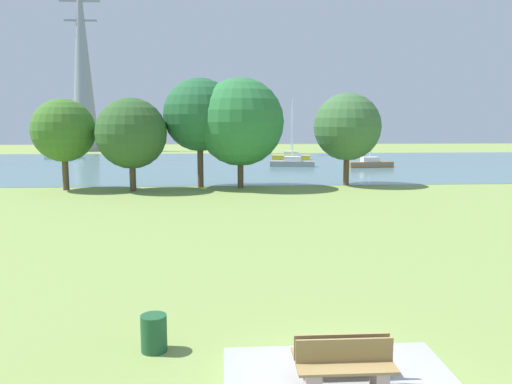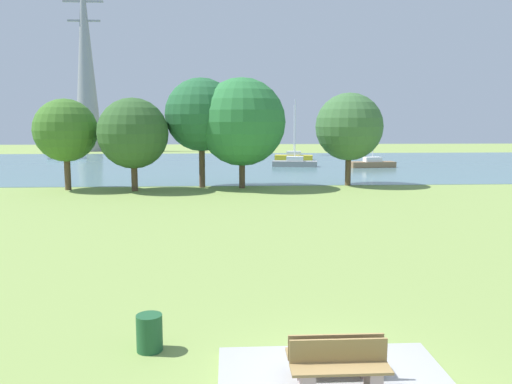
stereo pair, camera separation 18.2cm
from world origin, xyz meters
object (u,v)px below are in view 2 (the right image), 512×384
Objects in this scene: bench_facing_water at (334,357)px; tree_west_far at (133,133)px; sailboat_white at (67,155)px; sailboat_gray at (295,162)px; tree_mid_shore at (242,122)px; electricity_pylon at (86,59)px; litter_bin at (149,333)px; tree_east_far at (201,115)px; sailboat_brown at (372,163)px; bench_facing_inland at (340,371)px; tree_west_near at (349,127)px; sailboat_yellow at (294,156)px; tree_east_near at (65,131)px.

bench_facing_water is 29.00m from tree_west_far.
sailboat_white is (-23.28, 59.92, -0.01)m from bench_facing_water.
tree_mid_shore reaches higher than sailboat_gray.
electricity_pylon is at bearing 116.12° from tree_mid_shore.
electricity_pylon reaches higher than bench_facing_water.
bench_facing_water is 0.06× the size of electricity_pylon.
litter_bin is 0.10× the size of tree_east_far.
tree_east_far is at bearing 90.47° from litter_bin.
sailboat_brown is at bearing 48.49° from tree_mid_shore.
tree_east_far reaches higher than bench_facing_inland.
tree_west_near is at bearing -56.07° from electricity_pylon.
tree_east_far is (-17.38, -15.77, 4.93)m from sailboat_brown.
sailboat_white is 0.85× the size of tree_mid_shore.
sailboat_gray is 1.10× the size of tree_west_far.
bench_facing_inland is 0.26× the size of sailboat_white.
sailboat_gray reaches higher than litter_bin.
bench_facing_water is at bearing -21.87° from litter_bin.
tree_west_far is at bearing -171.70° from tree_west_near.
sailboat_yellow is at bearing 83.49° from bench_facing_water.
electricity_pylon is at bearing 95.60° from sailboat_white.
sailboat_gray is 46.04m from electricity_pylon.
tree_west_far is at bearing -171.18° from tree_mid_shore.
bench_facing_water is 0.26× the size of sailboat_yellow.
sailboat_gray is at bearing 171.01° from sailboat_brown.
tree_east_far is 3.06m from tree_mid_shore.
litter_bin is 0.03× the size of electricity_pylon.
tree_mid_shore reaches higher than bench_facing_water.
tree_east_far is at bearing -118.30° from sailboat_gray.
electricity_pylon reaches higher than sailboat_white.
tree_mid_shore is (2.97, -0.51, -0.53)m from tree_east_far.
tree_east_far is (4.70, 1.70, 1.32)m from tree_west_far.
tree_mid_shore reaches higher than tree_west_near.
sailboat_brown is (36.73, -14.99, -0.01)m from sailboat_white.
sailboat_yellow is at bearing 91.84° from tree_west_near.
sailboat_white is 1.05× the size of tree_east_near.
sailboat_white is at bearing 157.80° from sailboat_brown.
sailboat_brown is 0.76× the size of sailboat_gray.
tree_west_near reaches higher than bench_facing_inland.
tree_mid_shore is (12.57, 0.40, 0.60)m from tree_east_near.
sailboat_gray reaches higher than bench_facing_inland.
tree_west_far reaches higher than bench_facing_water.
bench_facing_inland is 0.06× the size of electricity_pylon.
tree_mid_shore is 0.27× the size of electricity_pylon.
bench_facing_water is 0.54m from bench_facing_inland.
tree_east_far is at bearing 5.40° from tree_east_near.
sailboat_gray is at bearing 78.68° from litter_bin.
tree_west_near reaches higher than sailboat_yellow.
litter_bin is 0.11× the size of sailboat_gray.
sailboat_gray reaches higher than tree_west_far.
sailboat_white is (-19.58, 58.43, 0.06)m from litter_bin.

